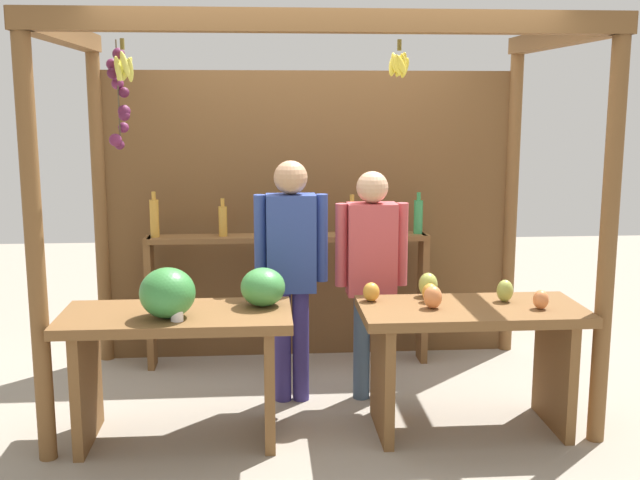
% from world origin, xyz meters
% --- Properties ---
extents(ground_plane, '(12.00, 12.00, 0.00)m').
position_xyz_m(ground_plane, '(0.00, 0.00, 0.00)').
color(ground_plane, gray).
rests_on(ground_plane, ground).
extents(market_stall, '(3.30, 1.83, 2.46)m').
position_xyz_m(market_stall, '(-0.01, 0.42, 1.41)').
color(market_stall, brown).
rests_on(market_stall, ground).
extents(fruit_counter_left, '(1.34, 0.64, 1.06)m').
position_xyz_m(fruit_counter_left, '(-0.82, -0.65, 0.67)').
color(fruit_counter_left, brown).
rests_on(fruit_counter_left, ground).
extents(fruit_counter_right, '(1.34, 0.66, 0.93)m').
position_xyz_m(fruit_counter_right, '(0.86, -0.64, 0.58)').
color(fruit_counter_right, brown).
rests_on(fruit_counter_right, ground).
extents(bottle_shelf_unit, '(2.12, 0.22, 1.36)m').
position_xyz_m(bottle_shelf_unit, '(-0.17, 0.64, 0.79)').
color(bottle_shelf_unit, brown).
rests_on(bottle_shelf_unit, ground).
extents(vendor_man, '(0.48, 0.22, 1.61)m').
position_xyz_m(vendor_man, '(-0.18, -0.09, 0.97)').
color(vendor_man, navy).
rests_on(vendor_man, ground).
extents(vendor_woman, '(0.48, 0.21, 1.54)m').
position_xyz_m(vendor_woman, '(0.35, -0.10, 0.92)').
color(vendor_woman, '#3D5169').
rests_on(vendor_woman, ground).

